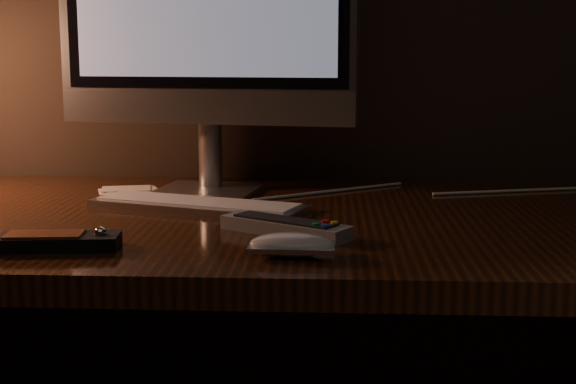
# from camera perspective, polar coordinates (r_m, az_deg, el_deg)

# --- Properties ---
(desk) EXTENTS (1.60, 0.75, 0.75)m
(desk) POSITION_cam_1_polar(r_m,az_deg,el_deg) (1.39, -1.57, -6.20)
(desk) COLOR #3D1E0D
(desk) RESTS_ON ground
(monitor) EXTENTS (0.55, 0.19, 0.58)m
(monitor) POSITION_cam_1_polar(r_m,az_deg,el_deg) (1.47, -5.94, 13.20)
(monitor) COLOR silver
(monitor) RESTS_ON desk
(keyboard) EXTENTS (0.38, 0.22, 0.01)m
(keyboard) POSITION_cam_1_polar(r_m,az_deg,el_deg) (1.34, -6.46, -0.88)
(keyboard) COLOR silver
(keyboard) RESTS_ON desk
(mouse) EXTENTS (0.11, 0.06, 0.02)m
(mouse) POSITION_cam_1_polar(r_m,az_deg,el_deg) (1.02, 0.31, -4.01)
(mouse) COLOR white
(mouse) RESTS_ON desk
(media_remote) EXTENTS (0.16, 0.07, 0.03)m
(media_remote) POSITION_cam_1_polar(r_m,az_deg,el_deg) (1.10, -15.97, -3.36)
(media_remote) COLOR black
(media_remote) RESTS_ON desk
(tv_remote) EXTENTS (0.19, 0.15, 0.03)m
(tv_remote) POSITION_cam_1_polar(r_m,az_deg,el_deg) (1.14, -0.21, -2.48)
(tv_remote) COLOR gray
(tv_remote) RESTS_ON desk
(papers) EXTENTS (0.13, 0.10, 0.01)m
(papers) POSITION_cam_1_polar(r_m,az_deg,el_deg) (1.53, -11.28, 0.14)
(papers) COLOR white
(papers) RESTS_ON desk
(cable) EXTENTS (0.60, 0.27, 0.01)m
(cable) POSITION_cam_1_polar(r_m,az_deg,el_deg) (1.49, 9.51, -0.02)
(cable) COLOR white
(cable) RESTS_ON desk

